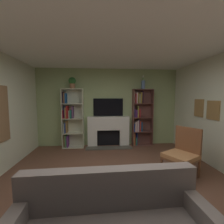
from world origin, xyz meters
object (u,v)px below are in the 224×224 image
fireplace (108,130)px  bookshelf_right (140,117)px  potted_plant (72,82)px  vase_with_flowers (143,84)px  tv (108,107)px  bookshelf_left (71,119)px  armchair (183,152)px

fireplace → bookshelf_right: (1.09, 0.02, 0.43)m
fireplace → potted_plant: size_ratio=4.03×
fireplace → potted_plant: bearing=-178.7°
bookshelf_right → vase_with_flowers: bearing=-30.8°
bookshelf_right → vase_with_flowers: 1.13m
tv → potted_plant: bearing=-174.2°
fireplace → vase_with_flowers: (1.17, -0.03, 1.56)m
bookshelf_left → potted_plant: bearing=-16.3°
vase_with_flowers → armchair: 2.63m
bookshelf_right → bookshelf_left: bearing=-179.4°
tv → bookshelf_left: 1.31m
fireplace → vase_with_flowers: bearing=-1.2°
potted_plant → vase_with_flowers: bearing=0.0°
tv → potted_plant: 1.44m
fireplace → bookshelf_left: bearing=-180.0°
bookshelf_right → armchair: (0.36, -2.13, -0.47)m
bookshelf_left → vase_with_flowers: 2.68m
tv → bookshelf_right: (1.09, -0.07, -0.35)m
tv → bookshelf_left: bookshelf_left is taller
armchair → tv: bearing=123.4°
armchair → fireplace: bearing=124.6°
potted_plant → tv: bearing=5.8°
tv → armchair: size_ratio=1.00×
bookshelf_left → vase_with_flowers: (2.43, -0.02, 1.14)m
bookshelf_left → armchair: bookshelf_left is taller
tv → armchair: tv is taller
bookshelf_left → bookshelf_right: same height
vase_with_flowers → bookshelf_left: bearing=179.4°
bookshelf_left → armchair: size_ratio=1.92×
fireplace → armchair: fireplace is taller
fireplace → bookshelf_right: bookshelf_right is taller
tv → armchair: 2.76m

